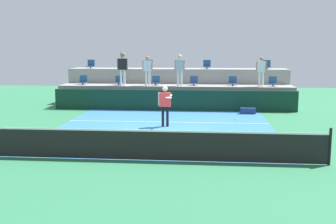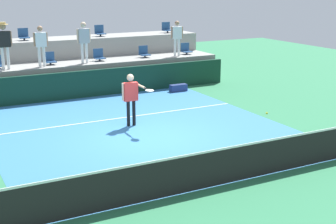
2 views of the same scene
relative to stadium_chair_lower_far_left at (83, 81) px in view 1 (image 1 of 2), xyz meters
name	(u,v)px [view 1 (image 1 of 2)]	position (x,y,z in m)	size (l,w,h in m)	color
ground_plane	(162,133)	(5.32, -7.23, -1.46)	(40.00, 40.00, 0.00)	#2D754C
court_inner_paint	(164,128)	(5.32, -6.23, -1.46)	(9.00, 10.00, 0.01)	teal
court_service_line	(167,122)	(5.32, -4.83, -1.46)	(9.00, 0.06, 0.00)	white
tennis_net	(147,144)	(5.32, -11.23, -0.97)	(10.48, 0.08, 1.07)	black
sponsor_backboard	(174,100)	(5.32, -1.23, -0.91)	(13.00, 0.16, 1.10)	#0F3323
seating_tier_lower	(175,96)	(5.32, 0.07, -0.84)	(13.00, 1.80, 1.25)	gray
seating_tier_upper	(178,86)	(5.32, 1.87, -0.41)	(13.00, 1.80, 2.10)	gray
stadium_chair_lower_far_left	(83,81)	(0.00, 0.00, 0.00)	(0.44, 0.40, 0.52)	#2D2D33
stadium_chair_lower_left	(119,81)	(2.09, 0.00, 0.00)	(0.44, 0.40, 0.52)	#2D2D33
stadium_chair_lower_mid_left	(156,81)	(4.21, 0.00, 0.00)	(0.44, 0.40, 0.52)	#2D2D33
stadium_chair_lower_mid_right	(194,82)	(6.35, 0.00, 0.00)	(0.44, 0.40, 0.52)	#2D2D33
stadium_chair_lower_right	(233,82)	(8.50, 0.00, 0.00)	(0.44, 0.40, 0.52)	#2D2D33
stadium_chair_lower_far_right	(273,82)	(10.69, 0.00, 0.00)	(0.44, 0.40, 0.52)	#2D2D33
stadium_chair_upper_far_left	(91,65)	(-0.03, 1.80, 0.85)	(0.44, 0.40, 0.52)	#2D2D33
stadium_chair_upper_left	(149,65)	(3.58, 1.80, 0.85)	(0.44, 0.40, 0.52)	#2D2D33
stadium_chair_upper_right	(207,65)	(7.07, 1.80, 0.85)	(0.44, 0.40, 0.52)	#2D2D33
stadium_chair_upper_far_right	(267,65)	(10.60, 1.80, 0.85)	(0.44, 0.40, 0.52)	#2D2D33
tennis_player	(165,102)	(5.33, -5.88, -0.41)	(0.67, 1.21, 1.73)	black
spectator_with_hat	(122,65)	(2.39, -0.38, 0.93)	(0.62, 0.44, 1.83)	white
spectator_in_white	(148,68)	(3.80, -0.38, 0.77)	(0.58, 0.22, 1.64)	white
spectator_in_grey	(180,67)	(5.58, -0.38, 0.83)	(0.60, 0.24, 1.72)	white
spectator_leaning_on_rail	(261,69)	(9.99, -0.38, 0.74)	(0.57, 0.28, 1.61)	white
tennis_ball	(235,120)	(7.99, -9.42, -0.51)	(0.07, 0.07, 0.07)	#CCE033
equipment_bag	(248,111)	(9.17, -2.04, -1.31)	(0.76, 0.28, 0.30)	navy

